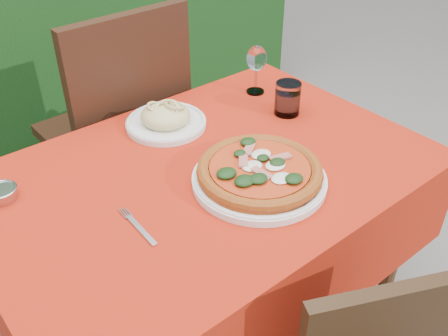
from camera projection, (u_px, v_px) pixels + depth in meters
ground at (211, 333)px, 1.84m from camera, size 60.00×60.00×0.00m
dining_table at (208, 209)px, 1.50m from camera, size 1.26×0.86×0.75m
chair_far at (121, 122)px, 1.91m from camera, size 0.48×0.48×1.05m
pizza_plate at (259, 173)px, 1.34m from camera, size 0.44×0.44×0.07m
pasta_plate at (166, 119)px, 1.59m from camera, size 0.26×0.26×0.07m
water_glass at (287, 100)px, 1.64m from camera, size 0.08×0.08×0.11m
wine_glass at (256, 60)px, 1.73m from camera, size 0.07×0.07×0.17m
fork at (141, 230)px, 1.20m from camera, size 0.03×0.18×0.00m
steel_ramekin at (2, 194)px, 1.29m from camera, size 0.08×0.08×0.03m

